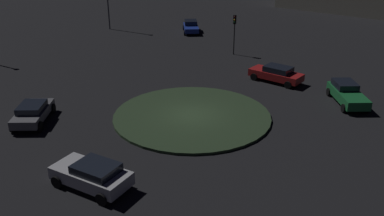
{
  "coord_description": "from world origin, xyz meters",
  "views": [
    {
      "loc": [
        -26.9,
        0.51,
        12.32
      ],
      "look_at": [
        0.0,
        0.0,
        0.68
      ],
      "focal_mm": 38.87,
      "sensor_mm": 36.0,
      "label": 1
    }
  ],
  "objects_px": {
    "car_silver": "(92,174)",
    "car_green": "(347,93)",
    "car_blue": "(191,26)",
    "traffic_light_east": "(234,27)",
    "car_red": "(276,74)",
    "car_grey": "(33,112)"
  },
  "relations": [
    {
      "from": "car_red",
      "to": "car_silver",
      "type": "relative_size",
      "value": 1.02
    },
    {
      "from": "car_silver",
      "to": "traffic_light_east",
      "type": "distance_m",
      "value": 26.6
    },
    {
      "from": "car_silver",
      "to": "traffic_light_east",
      "type": "xyz_separation_m",
      "value": [
        24.56,
        -9.98,
        2.19
      ]
    },
    {
      "from": "car_grey",
      "to": "car_silver",
      "type": "bearing_deg",
      "value": -144.71
    },
    {
      "from": "car_blue",
      "to": "car_green",
      "type": "height_order",
      "value": "car_green"
    },
    {
      "from": "car_red",
      "to": "car_blue",
      "type": "xyz_separation_m",
      "value": [
        19.15,
        7.12,
        -0.01
      ]
    },
    {
      "from": "car_blue",
      "to": "car_green",
      "type": "xyz_separation_m",
      "value": [
        -23.98,
        -11.56,
        0.02
      ]
    },
    {
      "from": "car_green",
      "to": "traffic_light_east",
      "type": "distance_m",
      "value": 15.42
    },
    {
      "from": "car_red",
      "to": "car_green",
      "type": "xyz_separation_m",
      "value": [
        -4.83,
        -4.44,
        0.01
      ]
    },
    {
      "from": "car_red",
      "to": "traffic_light_east",
      "type": "distance_m",
      "value": 9.33
    },
    {
      "from": "car_blue",
      "to": "traffic_light_east",
      "type": "relative_size",
      "value": 1.07
    },
    {
      "from": "car_grey",
      "to": "car_blue",
      "type": "distance_m",
      "value": 29.32
    },
    {
      "from": "car_grey",
      "to": "car_red",
      "type": "relative_size",
      "value": 0.9
    },
    {
      "from": "car_red",
      "to": "car_silver",
      "type": "xyz_separation_m",
      "value": [
        -15.92,
        12.75,
        0.03
      ]
    },
    {
      "from": "car_silver",
      "to": "traffic_light_east",
      "type": "relative_size",
      "value": 1.09
    },
    {
      "from": "car_grey",
      "to": "car_green",
      "type": "bearing_deg",
      "value": -82.36
    },
    {
      "from": "car_blue",
      "to": "traffic_light_east",
      "type": "xyz_separation_m",
      "value": [
        -10.52,
        -4.35,
        2.23
      ]
    },
    {
      "from": "car_silver",
      "to": "car_blue",
      "type": "relative_size",
      "value": 1.02
    },
    {
      "from": "car_silver",
      "to": "car_green",
      "type": "xyz_separation_m",
      "value": [
        11.1,
        -17.18,
        -0.02
      ]
    },
    {
      "from": "car_grey",
      "to": "traffic_light_east",
      "type": "xyz_separation_m",
      "value": [
        16.53,
        -15.66,
        2.23
      ]
    },
    {
      "from": "car_red",
      "to": "car_blue",
      "type": "distance_m",
      "value": 20.43
    },
    {
      "from": "car_green",
      "to": "traffic_light_east",
      "type": "xyz_separation_m",
      "value": [
        13.46,
        7.2,
        2.21
      ]
    }
  ]
}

